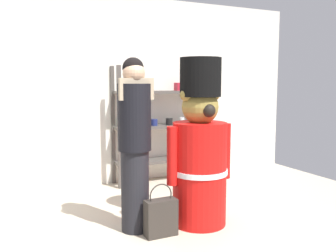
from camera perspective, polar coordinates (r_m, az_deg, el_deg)
The scene contains 6 objects.
ground_plane at distance 3.35m, azimuth -1.65°, elevation -18.18°, with size 6.40×6.40×0.00m, color beige.
back_wall at distance 5.13m, azimuth -11.70°, elevation 5.35°, with size 6.40×0.12×2.60m, color silver.
merchandise_shelf at distance 5.26m, azimuth -1.04°, elevation 0.32°, with size 1.40×0.35×1.64m.
teddy_bear_guard at distance 3.65m, azimuth 4.94°, elevation -4.00°, with size 0.71×0.56×1.65m.
person_shopper at distance 3.46m, azimuth -5.21°, elevation -2.39°, with size 0.33×0.31×1.64m.
shopping_bag at distance 3.49m, azimuth -1.12°, elevation -13.91°, with size 0.30×0.13×0.49m.
Camera 1 is at (-1.22, -2.78, 1.41)m, focal length 39.28 mm.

